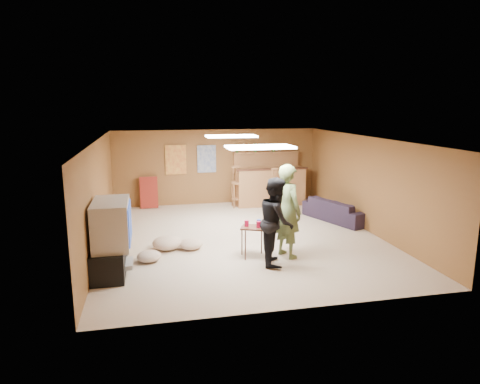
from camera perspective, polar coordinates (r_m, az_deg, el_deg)
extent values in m
plane|color=#BFA892|center=(9.62, 0.25, -6.08)|extent=(7.00, 7.00, 0.00)
cube|color=silver|center=(9.19, 0.27, 7.10)|extent=(6.00, 7.00, 0.02)
cube|color=brown|center=(12.74, -3.14, 3.37)|extent=(6.00, 0.02, 2.20)
cube|color=brown|center=(6.08, 7.43, -5.97)|extent=(6.00, 0.02, 2.20)
cube|color=brown|center=(9.19, -18.33, -0.43)|extent=(0.02, 7.00, 2.20)
cube|color=brown|center=(10.40, 16.62, 1.03)|extent=(0.02, 7.00, 2.20)
cube|color=black|center=(7.95, -17.01, -8.58)|extent=(0.55, 1.30, 0.50)
cube|color=#B2B2B7|center=(7.97, -15.37, -9.20)|extent=(0.35, 0.50, 0.08)
cube|color=#B2B2B7|center=(7.75, -16.78, -4.04)|extent=(0.60, 1.10, 0.80)
cube|color=navy|center=(7.73, -14.48, -3.95)|extent=(0.02, 0.95, 0.65)
cube|color=#956036|center=(12.62, 4.02, 0.75)|extent=(2.00, 0.60, 1.10)
cube|color=#391C12|center=(12.29, 4.38, 3.05)|extent=(2.10, 0.12, 0.05)
cube|color=#956036|center=(12.91, 3.53, 5.27)|extent=(2.00, 0.18, 0.05)
cube|color=#956036|center=(12.96, 3.49, 3.96)|extent=(2.00, 0.14, 0.60)
cube|color=#BF3F26|center=(12.53, -8.56, 4.28)|extent=(0.60, 0.03, 0.85)
cube|color=#334C99|center=(12.62, -4.47, 4.42)|extent=(0.55, 0.03, 0.80)
cube|color=maroon|center=(12.50, -12.05, -0.06)|extent=(0.50, 0.26, 0.91)
cube|color=white|center=(7.74, 2.67, 6.01)|extent=(1.20, 0.60, 0.04)
cube|color=white|center=(10.37, -1.18, 7.44)|extent=(1.20, 0.60, 0.04)
imported|color=#59693C|center=(8.28, 6.35, -2.53)|extent=(0.67, 0.79, 1.82)
imported|color=black|center=(7.91, 4.85, -3.89)|extent=(0.78, 0.91, 1.63)
imported|color=black|center=(11.22, 12.84, -2.34)|extent=(1.35, 2.01, 0.55)
cube|color=#391C12|center=(8.36, 1.83, -6.65)|extent=(0.58, 0.53, 0.61)
cylinder|color=#A90B2F|center=(8.29, 0.89, -4.20)|extent=(0.11, 0.11, 0.12)
cylinder|color=#A90B2F|center=(8.21, 2.48, -4.35)|extent=(0.10, 0.10, 0.12)
cylinder|color=#1739A0|center=(8.35, 2.52, -4.08)|extent=(0.09, 0.09, 0.12)
ellipsoid|color=tan|center=(8.96, -9.70, -6.70)|extent=(0.74, 0.74, 0.27)
ellipsoid|color=tan|center=(8.91, -6.56, -6.90)|extent=(0.51, 0.51, 0.21)
ellipsoid|color=tan|center=(8.36, -12.03, -8.37)|extent=(0.60, 0.60, 0.21)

